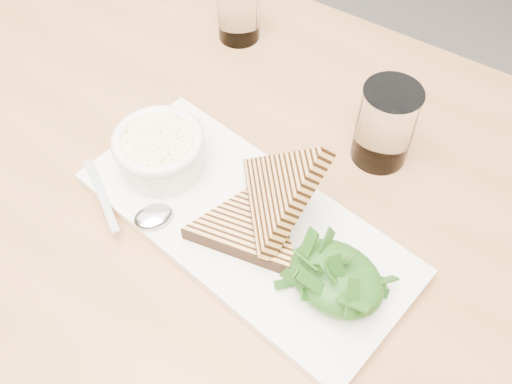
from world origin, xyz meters
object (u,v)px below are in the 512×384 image
Objects in this scene: platter at (245,223)px; glass_far at (385,125)px; soup_bowl at (161,155)px; glass_near at (238,9)px; table_top at (177,202)px.

glass_far is (0.06, 0.20, 0.05)m from platter.
glass_far is at bearing 46.38° from soup_bowl.
soup_bowl is at bearing -68.49° from glass_near.
glass_far reaches higher than platter.
platter is 4.19× the size of glass_near.
platter reaches higher than table_top.
soup_bowl reaches higher than platter.
glass_near is at bearing 132.04° from platter.
soup_bowl is 1.07× the size of glass_near.
glass_far is at bearing 53.35° from table_top.
soup_bowl is 0.29m from glass_near.
glass_far is at bearing 73.10° from platter.
soup_bowl is at bearing -133.62° from glass_far.
table_top is 11.87× the size of glass_far.
glass_near is (-0.24, 0.27, 0.04)m from platter.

